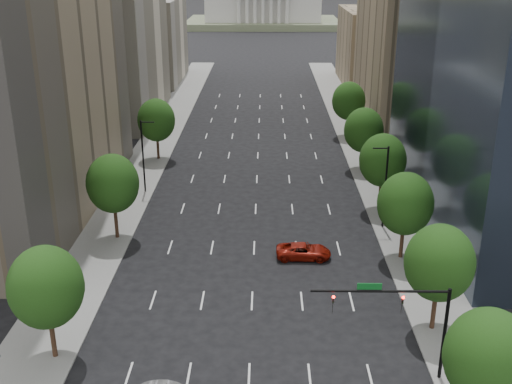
{
  "coord_description": "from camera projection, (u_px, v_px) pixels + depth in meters",
  "views": [
    {
      "loc": [
        1.01,
        -5.21,
        27.2
      ],
      "look_at": [
        0.26,
        44.6,
        8.0
      ],
      "focal_mm": 43.58,
      "sensor_mm": 36.0,
      "label": 1
    }
  ],
  "objects": [
    {
      "name": "sidewalk_right",
      "position": [
        392.0,
        209.0,
        70.4
      ],
      "size": [
        6.0,
        200.0,
        0.15
      ],
      "primitive_type": "cube",
      "color": "slate",
      "rests_on": "ground"
    },
    {
      "name": "filler_right",
      "position": [
        375.0,
        47.0,
        135.52
      ],
      "size": [
        14.0,
        26.0,
        16.0
      ],
      "primitive_type": "cube",
      "color": "#8C7759",
      "rests_on": "ground"
    },
    {
      "name": "streetlight_ln",
      "position": [
        143.0,
        154.0,
        73.75
      ],
      "size": [
        1.7,
        0.2,
        9.0
      ],
      "color": "black",
      "rests_on": "ground"
    },
    {
      "name": "foothills",
      "position": [
        301.0,
        27.0,
        586.98
      ],
      "size": [
        720.0,
        413.0,
        263.0
      ],
      "color": "olive",
      "rests_on": "ground"
    },
    {
      "name": "tree_left_2",
      "position": [
        156.0,
        120.0,
        85.59
      ],
      "size": [
        5.2,
        5.2,
        8.68
      ],
      "color": "#382316",
      "rests_on": "ground"
    },
    {
      "name": "traffic_signal",
      "position": [
        409.0,
        313.0,
        40.64
      ],
      "size": [
        9.12,
        0.4,
        7.38
      ],
      "color": "black",
      "rests_on": "ground"
    },
    {
      "name": "tree_right_2",
      "position": [
        405.0,
        204.0,
        57.23
      ],
      "size": [
        5.2,
        5.2,
        8.61
      ],
      "color": "#382316",
      "rests_on": "ground"
    },
    {
      "name": "tree_left_0",
      "position": [
        46.0,
        287.0,
        42.64
      ],
      "size": [
        5.2,
        5.2,
        8.75
      ],
      "color": "#382316",
      "rests_on": "ground"
    },
    {
      "name": "parking_tan_right",
      "position": [
        411.0,
        32.0,
        102.22
      ],
      "size": [
        14.0,
        30.0,
        30.0
      ],
      "primitive_type": "cube",
      "color": "#8C7759",
      "rests_on": "ground"
    },
    {
      "name": "filler_left",
      "position": [
        149.0,
        40.0,
        138.65
      ],
      "size": [
        14.0,
        26.0,
        18.0
      ],
      "primitive_type": "cube",
      "color": "beige",
      "rests_on": "ground"
    },
    {
      "name": "tree_left_1",
      "position": [
        113.0,
        184.0,
        61.23
      ],
      "size": [
        5.2,
        5.2,
        8.97
      ],
      "color": "#382316",
      "rests_on": "ground"
    },
    {
      "name": "capitol",
      "position": [
        263.0,
        4.0,
        244.54
      ],
      "size": [
        60.0,
        40.0,
        35.2
      ],
      "color": "#596647",
      "rests_on": "ground"
    },
    {
      "name": "streetlight_rn",
      "position": [
        385.0,
        185.0,
        64.05
      ],
      "size": [
        1.7,
        0.2,
        9.0
      ],
      "color": "black",
      "rests_on": "ground"
    },
    {
      "name": "tree_right_3",
      "position": [
        383.0,
        160.0,
        68.33
      ],
      "size": [
        5.2,
        5.2,
        8.89
      ],
      "color": "#382316",
      "rests_on": "ground"
    },
    {
      "name": "midrise_cream_left",
      "position": [
        112.0,
        15.0,
        104.81
      ],
      "size": [
        14.0,
        30.0,
        35.0
      ],
      "primitive_type": "cube",
      "color": "beige",
      "rests_on": "ground"
    },
    {
      "name": "tree_right_0",
      "position": [
        488.0,
        357.0,
        35.85
      ],
      "size": [
        5.2,
        5.2,
        8.39
      ],
      "color": "#382316",
      "rests_on": "ground"
    },
    {
      "name": "tree_right_5",
      "position": [
        349.0,
        101.0,
        96.37
      ],
      "size": [
        5.2,
        5.2,
        8.75
      ],
      "color": "#382316",
      "rests_on": "ground"
    },
    {
      "name": "tree_right_4",
      "position": [
        364.0,
        130.0,
        81.54
      ],
      "size": [
        5.2,
        5.2,
        8.46
      ],
      "color": "#382316",
      "rests_on": "ground"
    },
    {
      "name": "sidewalk_left",
      "position": [
        120.0,
        207.0,
        70.83
      ],
      "size": [
        6.0,
        200.0,
        0.15
      ],
      "primitive_type": "cube",
      "color": "slate",
      "rests_on": "ground"
    },
    {
      "name": "tree_right_1",
      "position": [
        439.0,
        263.0,
        45.99
      ],
      "size": [
        5.2,
        5.2,
        8.75
      ],
      "color": "#382316",
      "rests_on": "ground"
    },
    {
      "name": "car_red_far",
      "position": [
        304.0,
        251.0,
        59.02
      ],
      "size": [
        5.24,
        2.47,
        1.45
      ],
      "primitive_type": "imported",
      "rotation": [
        0.0,
        0.0,
        1.56
      ],
      "color": "maroon",
      "rests_on": "ground"
    }
  ]
}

